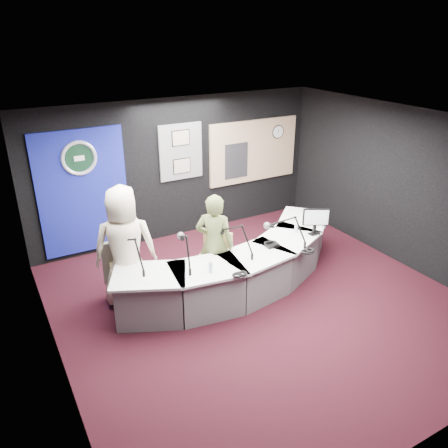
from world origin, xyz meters
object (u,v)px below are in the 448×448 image
broadcast_desk (239,268)px  person_woman (215,244)px  person_man (125,247)px  armchair_right (215,262)px  armchair_left (128,273)px

broadcast_desk → person_woman: (-0.38, 0.14, 0.47)m
person_man → person_woman: bearing=-177.6°
person_man → broadcast_desk: bearing=-178.6°
armchair_right → person_man: (-1.34, 0.36, 0.43)m
armchair_right → person_man: bearing=-152.7°
armchair_left → broadcast_desk: bearing=-7.0°
person_man → armchair_right: bearing=-177.6°
broadcast_desk → person_woman: size_ratio=2.67×
broadcast_desk → person_man: size_ratio=2.33×
broadcast_desk → armchair_left: armchair_left is taller
armchair_left → person_man: (0.00, 0.00, 0.44)m
broadcast_desk → armchair_right: 0.44m
armchair_right → armchair_left: bearing=-152.7°
armchair_right → person_woman: 0.31m
armchair_right → person_man: 1.45m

